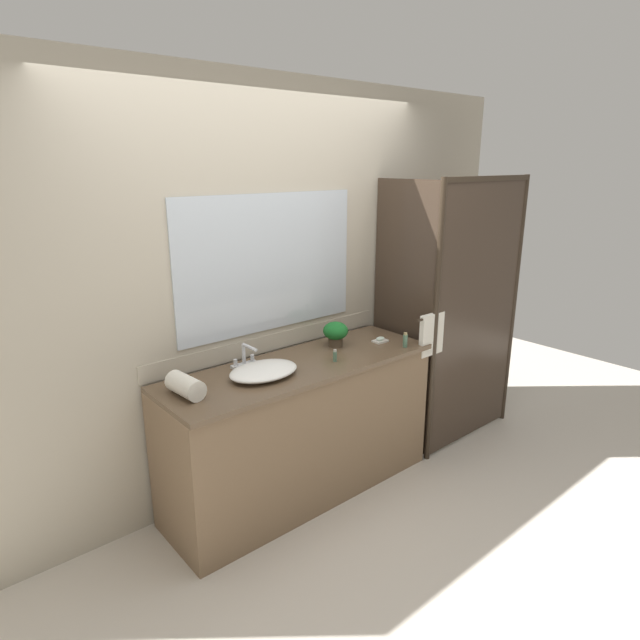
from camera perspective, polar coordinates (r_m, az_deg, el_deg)
The scene contains 11 objects.
ground_plane at distance 3.73m, azimuth -1.84°, elevation -17.64°, with size 8.00×8.00×0.00m, color beige.
wall_back_with_mirror at distance 3.46m, azimuth -5.61°, elevation 3.21°, with size 4.40×0.06×2.60m.
vanity_cabinet at distance 3.50m, azimuth -2.01°, elevation -11.46°, with size 1.80×0.58×0.90m.
shower_enclosure at distance 4.04m, azimuth 14.04°, elevation 0.67°, with size 1.20×0.59×2.00m.
sink_basin at distance 3.13m, azimuth -6.00°, elevation -5.38°, with size 0.42×0.31×0.06m, color white.
faucet at distance 3.27m, azimuth -7.96°, elevation -4.08°, with size 0.17×0.16×0.15m.
potted_plant at distance 3.58m, azimuth 1.66°, elevation -1.31°, with size 0.17×0.17×0.17m.
soap_dish at distance 3.72m, azimuth 6.41°, elevation -2.10°, with size 0.10×0.07×0.04m.
amenity_bottle_lotion at distance 3.33m, azimuth 1.60°, elevation -3.82°, with size 0.02×0.02×0.08m.
amenity_bottle_conditioner at distance 3.63m, azimuth 9.03°, elevation -2.13°, with size 0.03×0.03×0.10m.
rolled_towel_near_edge at distance 2.94m, azimuth -14.08°, elevation -6.78°, with size 0.11×0.11×0.23m, color silver.
Camera 1 is at (-1.91, -2.43, 2.09)m, focal length 30.17 mm.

